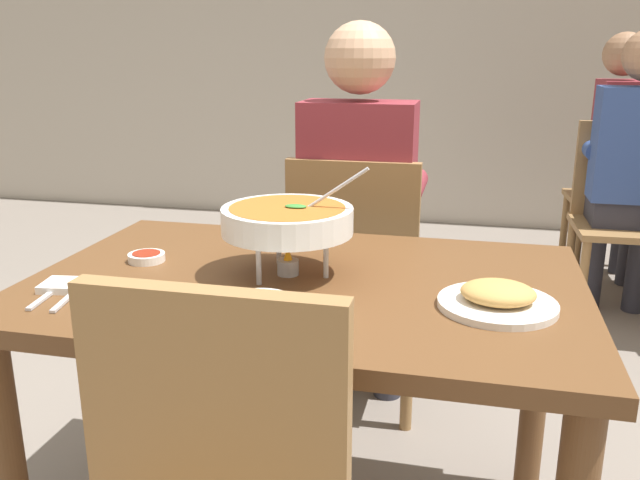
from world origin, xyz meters
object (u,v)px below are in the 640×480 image
(diner_main, at_px, (360,200))
(rice_plate, at_px, (262,310))
(sauce_dish, at_px, (147,257))
(dining_table_main, at_px, (305,323))
(curry_bowl, at_px, (287,221))
(appetizer_plate, at_px, (498,299))
(chair_bg_left, at_px, (631,187))
(patron_bg_middle, at_px, (633,160))
(patron_bg_left, at_px, (622,143))
(chair_diner_main, at_px, (357,271))
(chair_bg_middle, at_px, (622,208))

(diner_main, bearing_deg, rice_plate, -91.35)
(rice_plate, height_order, sauce_dish, rice_plate)
(dining_table_main, bearing_deg, curry_bowl, 155.62)
(appetizer_plate, height_order, sauce_dish, appetizer_plate)
(diner_main, bearing_deg, chair_bg_left, 54.62)
(appetizer_plate, xyz_separation_m, chair_bg_left, (0.77, 2.49, -0.23))
(rice_plate, distance_m, chair_bg_left, 2.93)
(rice_plate, bearing_deg, appetizer_plate, 20.47)
(curry_bowl, height_order, appetizer_plate, curry_bowl)
(dining_table_main, bearing_deg, patron_bg_middle, 59.79)
(rice_plate, xyz_separation_m, patron_bg_left, (1.14, 2.63, 0.00))
(chair_diner_main, distance_m, chair_bg_left, 2.09)
(diner_main, distance_m, chair_bg_middle, 1.58)
(appetizer_plate, relative_size, chair_bg_middle, 0.27)
(appetizer_plate, xyz_separation_m, sauce_dish, (-0.84, 0.12, -0.01))
(chair_bg_middle, bearing_deg, rice_plate, -116.71)
(chair_diner_main, xyz_separation_m, sauce_dish, (-0.41, -0.66, 0.22))
(sauce_dish, bearing_deg, chair_diner_main, 57.82)
(chair_bg_left, distance_m, patron_bg_middle, 0.66)
(dining_table_main, distance_m, patron_bg_left, 2.64)
(chair_diner_main, xyz_separation_m, diner_main, (0.00, 0.03, 0.24))
(appetizer_plate, height_order, chair_bg_middle, chair_bg_middle)
(dining_table_main, height_order, chair_bg_left, chair_bg_left)
(chair_bg_left, bearing_deg, curry_bowl, -117.44)
(chair_diner_main, distance_m, diner_main, 0.24)
(sauce_dish, distance_m, chair_bg_middle, 2.36)
(diner_main, height_order, rice_plate, diner_main)
(chair_diner_main, distance_m, sauce_dish, 0.81)
(appetizer_plate, distance_m, chair_bg_middle, 2.07)
(sauce_dish, relative_size, chair_bg_middle, 0.10)
(chair_diner_main, height_order, patron_bg_left, patron_bg_left)
(appetizer_plate, distance_m, chair_bg_left, 2.62)
(diner_main, relative_size, rice_plate, 5.46)
(curry_bowl, bearing_deg, chair_diner_main, 86.12)
(curry_bowl, xyz_separation_m, chair_bg_left, (1.24, 2.39, -0.34))
(sauce_dish, bearing_deg, curry_bowl, -2.60)
(appetizer_plate, relative_size, chair_bg_left, 0.27)
(curry_bowl, bearing_deg, chair_bg_left, 62.56)
(chair_diner_main, distance_m, appetizer_plate, 0.91)
(chair_diner_main, height_order, diner_main, diner_main)
(diner_main, height_order, appetizer_plate, diner_main)
(sauce_dish, relative_size, chair_bg_left, 0.10)
(patron_bg_middle, bearing_deg, chair_diner_main, -133.35)
(curry_bowl, bearing_deg, patron_bg_middle, 58.43)
(rice_plate, bearing_deg, chair_bg_middle, 63.29)
(curry_bowl, distance_m, patron_bg_left, 2.64)
(appetizer_plate, xyz_separation_m, patron_bg_middle, (0.63, 1.89, 0.00))
(chair_bg_left, bearing_deg, rice_plate, -114.62)
(dining_table_main, xyz_separation_m, sauce_dish, (-0.41, 0.04, 0.12))
(curry_bowl, xyz_separation_m, appetizer_plate, (0.47, -0.10, -0.11))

